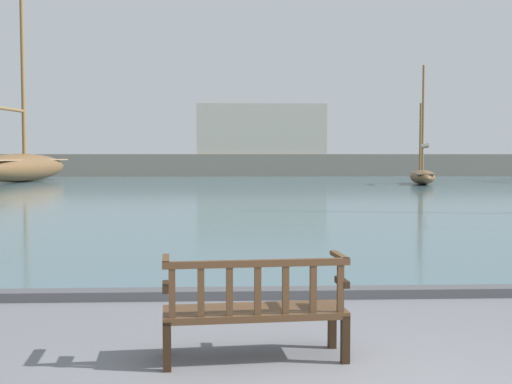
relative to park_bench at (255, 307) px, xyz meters
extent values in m
cube|color=#476670|center=(0.80, 42.61, -0.43)|extent=(100.00, 80.00, 0.08)
cube|color=#4C4C50|center=(0.80, 2.46, -0.41)|extent=(40.00, 0.30, 0.12)
cube|color=black|center=(-0.79, 0.19, -0.26)|extent=(0.08, 0.08, 0.42)
cube|color=black|center=(0.74, 0.33, -0.26)|extent=(0.08, 0.08, 0.42)
cube|color=black|center=(-0.74, -0.26, -0.26)|extent=(0.08, 0.08, 0.42)
cube|color=black|center=(0.78, -0.12, -0.26)|extent=(0.08, 0.08, 0.42)
cube|color=#4C331E|center=(0.00, 0.04, -0.05)|extent=(1.64, 0.66, 0.06)
cube|color=#4C331E|center=(0.02, -0.18, 0.42)|extent=(1.60, 0.19, 0.06)
cube|color=#4C331E|center=(-0.70, -0.25, 0.19)|extent=(0.06, 0.04, 0.41)
cube|color=#4C331E|center=(-0.46, -0.23, 0.19)|extent=(0.06, 0.04, 0.41)
cube|color=#4C331E|center=(-0.22, -0.20, 0.19)|extent=(0.06, 0.04, 0.41)
cube|color=#4C331E|center=(0.02, -0.18, 0.19)|extent=(0.06, 0.04, 0.41)
cube|color=#4C331E|center=(0.26, -0.16, 0.19)|extent=(0.06, 0.04, 0.41)
cube|color=#4C331E|center=(0.49, -0.14, 0.19)|extent=(0.06, 0.04, 0.41)
cube|color=#4C331E|center=(0.73, -0.12, 0.19)|extent=(0.06, 0.04, 0.41)
cube|color=black|center=(-0.76, -0.12, 0.22)|extent=(0.09, 0.30, 0.06)
cube|color=#4C331E|center=(-0.77, -0.03, 0.43)|extent=(0.10, 0.47, 0.04)
cube|color=black|center=(0.77, 0.02, 0.22)|extent=(0.09, 0.30, 0.06)
cube|color=#4C331E|center=(0.76, 0.11, 0.43)|extent=(0.10, 0.47, 0.04)
ellipsoid|color=brown|center=(-14.00, 38.27, 0.55)|extent=(4.51, 12.09, 1.88)
cube|color=#997A5B|center=(-14.00, 38.27, 1.07)|extent=(3.63, 10.58, 0.08)
cylinder|color=brown|center=(-13.96, 38.57, 7.30)|extent=(0.27, 0.27, 12.39)
cylinder|color=brown|center=(-14.31, 36.37, 4.34)|extent=(0.92, 4.43, 0.21)
ellipsoid|color=brown|center=(11.69, 33.11, 0.05)|extent=(2.36, 5.21, 0.87)
cube|color=#997A5B|center=(11.69, 33.11, 0.29)|extent=(1.90, 4.55, 0.08)
cylinder|color=brown|center=(11.72, 33.23, 3.59)|extent=(0.14, 0.14, 6.52)
cylinder|color=brown|center=(11.45, 31.90, 1.85)|extent=(0.64, 2.70, 0.11)
cylinder|color=silver|center=(11.45, 31.90, 1.96)|extent=(0.70, 2.45, 0.23)
cylinder|color=brown|center=(11.99, 34.59, 2.50)|extent=(0.14, 0.14, 4.34)
cylinder|color=brown|center=(12.26, 35.97, 0.31)|extent=(0.27, 0.80, 0.11)
cube|color=slate|center=(0.80, 49.48, 0.51)|extent=(54.04, 2.40, 1.95)
cube|color=#B7B2A3|center=(2.71, 49.48, 3.62)|extent=(11.01, 2.00, 4.27)
camera|label=1|loc=(-0.24, -5.54, 1.33)|focal=45.00mm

